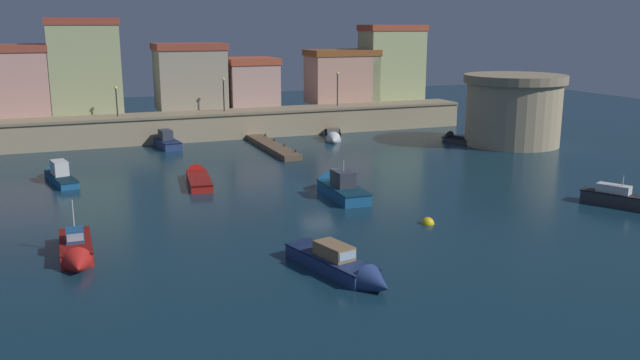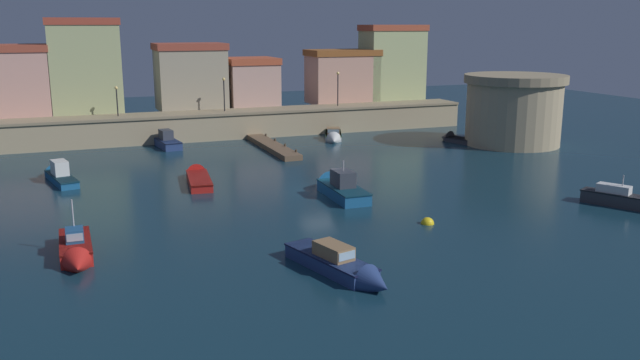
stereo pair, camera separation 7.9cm
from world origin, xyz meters
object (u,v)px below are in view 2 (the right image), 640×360
Objects in this scene: fortress_tower at (514,109)px; moored_boat_0 at (198,177)px; moored_boat_2 at (58,174)px; moored_boat_5 at (342,266)px; moored_boat_8 at (338,187)px; moored_boat_4 at (165,141)px; moored_boat_7 at (634,201)px; quay_lamp_2 at (338,83)px; mooring_buoy_0 at (427,224)px; moored_boat_6 at (76,251)px; quay_lamp_0 at (117,96)px; moored_boat_3 at (457,139)px; quay_lamp_1 at (224,89)px; moored_boat_1 at (333,136)px.

moored_boat_0 is at bearing -171.91° from fortress_tower.
fortress_tower is at bearing -101.69° from moored_boat_2.
moored_boat_5 is 15.27m from moored_boat_8.
moored_boat_7 reaches higher than moored_boat_4.
moored_boat_8 reaches higher than moored_boat_5.
quay_lamp_2 is 4.76× the size of mooring_buoy_0.
moored_boat_7 is at bearing -108.34° from fortress_tower.
moored_boat_6 is at bearing 114.16° from moored_boat_8.
moored_boat_6 is at bearing -98.48° from quay_lamp_0.
moored_boat_2 is at bearing 74.61° from moored_boat_3.
quay_lamp_2 reaches higher than moored_boat_3.
fortress_tower is 1.40× the size of moored_boat_2.
moored_boat_5 is 1.05× the size of moored_boat_8.
quay_lamp_1 is at bearing -60.22° from moored_boat_2.
moored_boat_0 is at bearing 123.67° from mooring_buoy_0.
mooring_buoy_0 is (7.98, 5.81, -0.46)m from moored_boat_5.
fortress_tower is 45.37m from moored_boat_6.
moored_boat_2 is at bearing -138.03° from quay_lamp_1.
moored_boat_0 is at bearing -153.60° from moored_boat_7.
quay_lamp_1 reaches higher than moored_boat_0.
quay_lamp_2 is 44.15m from moored_boat_5.
mooring_buoy_0 is at bearing 9.74° from moored_boat_1.
quay_lamp_0 is 6.50m from moored_boat_4.
quay_lamp_0 reaches higher than moored_boat_5.
quay_lamp_1 is 12.74m from quay_lamp_2.
moored_boat_6 reaches higher than moored_boat_5.
moored_boat_5 is 1.12× the size of moored_boat_7.
moored_boat_7 reaches higher than moored_boat_1.
quay_lamp_0 is 0.50× the size of moored_boat_6.
quay_lamp_0 is at bearing 174.45° from moored_boat_5.
moored_boat_5 is at bearing -138.26° from fortress_tower.
fortress_tower is 19.16m from quay_lamp_2.
quay_lamp_1 is 0.51× the size of moored_boat_8.
moored_boat_6 is (0.72, -18.92, -0.02)m from moored_boat_2.
moored_boat_7 is (28.55, -36.65, -4.22)m from quay_lamp_0.
moored_boat_1 is 1.09× the size of moored_boat_4.
moored_boat_6 reaches higher than moored_boat_1.
moored_boat_7 is at bearing -120.84° from moored_boat_8.
moored_boat_8 is (8.30, -7.49, 0.25)m from moored_boat_0.
moored_boat_1 is 12.47m from moored_boat_3.
quay_lamp_1 is at bearing 159.50° from moored_boat_5.
quay_lamp_1 is at bearing 96.45° from mooring_buoy_0.
moored_boat_3 is at bearing -53.63° from quay_lamp_2.
quay_lamp_0 is 10.66m from quay_lamp_1.
moored_boat_7 is (34.29, -21.91, 0.05)m from moored_boat_2.
moored_boat_1 is at bearing -29.11° from quay_lamp_1.
moored_boat_1 is at bearing -44.44° from moored_boat_0.
moored_boat_5 is at bearing -112.50° from quay_lamp_2.
fortress_tower is at bearing 133.95° from moored_boat_7.
moored_boat_0 is at bearing -109.29° from quay_lamp_1.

